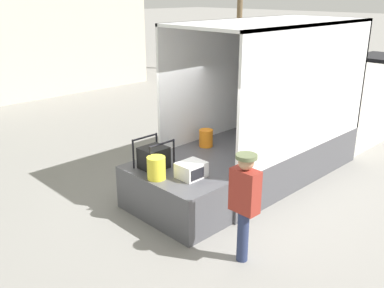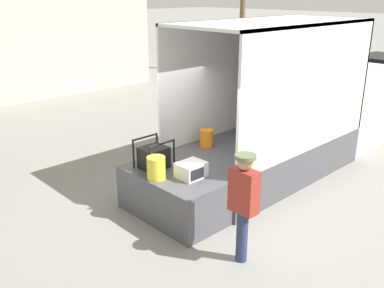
{
  "view_description": "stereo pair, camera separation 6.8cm",
  "coord_description": "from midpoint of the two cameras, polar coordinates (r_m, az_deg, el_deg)",
  "views": [
    {
      "loc": [
        -5.3,
        -5.39,
        4.0
      ],
      "look_at": [
        -0.26,
        -0.2,
        1.41
      ],
      "focal_mm": 40.0,
      "sensor_mm": 36.0,
      "label": 1
    },
    {
      "loc": [
        -5.26,
        -5.44,
        4.0
      ],
      "look_at": [
        -0.26,
        -0.2,
        1.41
      ],
      "focal_mm": 40.0,
      "sensor_mm": 36.0,
      "label": 2
    }
  ],
  "objects": [
    {
      "name": "box_truck",
      "position": [
        11.04,
        15.07,
        2.99
      ],
      "size": [
        6.72,
        2.13,
        3.43
      ],
      "color": "silver",
      "rests_on": "ground"
    },
    {
      "name": "tailgate_deck",
      "position": [
        8.02,
        -2.31,
        -6.75
      ],
      "size": [
        1.12,
        2.02,
        0.86
      ],
      "primitive_type": "cube",
      "color": "#4C4C51",
      "rests_on": "ground"
    },
    {
      "name": "microwave",
      "position": [
        7.63,
        0.15,
        -3.48
      ],
      "size": [
        0.48,
        0.42,
        0.28
      ],
      "color": "white",
      "rests_on": "tailgate_deck"
    },
    {
      "name": "worker_person",
      "position": [
        6.48,
        7.21,
        -7.05
      ],
      "size": [
        0.32,
        0.44,
        1.78
      ],
      "color": "navy",
      "rests_on": "ground"
    },
    {
      "name": "portable_generator",
      "position": [
        8.04,
        -4.76,
        -1.72
      ],
      "size": [
        0.6,
        0.54,
        0.57
      ],
      "color": "black",
      "rests_on": "tailgate_deck"
    },
    {
      "name": "pickup_truck_black",
      "position": [
        18.61,
        23.52,
        7.73
      ],
      "size": [
        5.17,
        1.98,
        1.58
      ],
      "color": "black",
      "rests_on": "ground"
    },
    {
      "name": "ground_plane",
      "position": [
        8.56,
        0.57,
        -8.18
      ],
      "size": [
        160.0,
        160.0,
        0.0
      ],
      "primitive_type": "plane",
      "color": "gray"
    },
    {
      "name": "orange_bucket",
      "position": [
        7.57,
        -4.54,
        -3.19
      ],
      "size": [
        0.33,
        0.33,
        0.41
      ],
      "color": "yellow",
      "rests_on": "tailgate_deck"
    }
  ]
}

